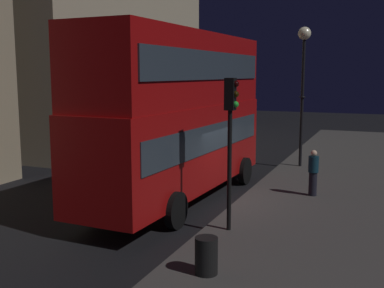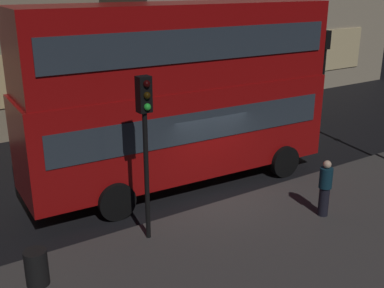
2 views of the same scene
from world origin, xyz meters
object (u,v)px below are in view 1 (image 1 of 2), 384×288
(traffic_light_near_kerb, at_px, (231,122))
(litter_bin, at_px, (206,256))
(double_decker_bus, at_px, (178,110))
(traffic_light_far_side, at_px, (200,99))
(pedestrian, at_px, (313,172))
(street_lamp, at_px, (304,60))

(traffic_light_near_kerb, bearing_deg, litter_bin, -173.54)
(double_decker_bus, relative_size, traffic_light_near_kerb, 2.42)
(traffic_light_far_side, xyz_separation_m, pedestrian, (-7.92, -7.37, -2.01))
(double_decker_bus, distance_m, litter_bin, 6.89)
(pedestrian, bearing_deg, street_lamp, 92.22)
(double_decker_bus, bearing_deg, pedestrian, -61.82)
(double_decker_bus, bearing_deg, litter_bin, -148.03)
(double_decker_bus, distance_m, traffic_light_far_side, 10.44)
(traffic_light_near_kerb, bearing_deg, pedestrian, -20.63)
(traffic_light_far_side, distance_m, litter_bin, 16.88)
(traffic_light_near_kerb, bearing_deg, double_decker_bus, 43.98)
(traffic_light_far_side, bearing_deg, pedestrian, 43.64)
(double_decker_bus, relative_size, street_lamp, 1.59)
(traffic_light_far_side, relative_size, pedestrian, 2.54)
(traffic_light_far_side, height_order, pedestrian, traffic_light_far_side)
(pedestrian, distance_m, litter_bin, 7.68)
(double_decker_bus, bearing_deg, traffic_light_far_side, 19.98)
(pedestrian, xyz_separation_m, litter_bin, (-7.58, 1.15, -0.43))
(traffic_light_near_kerb, bearing_deg, traffic_light_far_side, 22.89)
(litter_bin, bearing_deg, double_decker_bus, 29.33)
(traffic_light_far_side, bearing_deg, street_lamp, 66.88)
(double_decker_bus, height_order, pedestrian, double_decker_bus)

